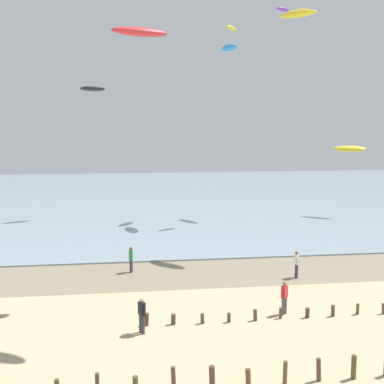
{
  "coord_description": "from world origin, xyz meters",
  "views": [
    {
      "loc": [
        0.72,
        -9.36,
        9.48
      ],
      "look_at": [
        3.72,
        11.9,
        6.77
      ],
      "focal_mm": 48.85,
      "sensor_mm": 36.0,
      "label": 1
    }
  ],
  "objects_px": {
    "kite_aloft_0": "(283,9)",
    "kite_aloft_6": "(93,89)",
    "kite_aloft_5": "(140,32)",
    "kite_aloft_3": "(231,28)",
    "person_left_flank": "(131,259)",
    "kite_aloft_4": "(297,12)",
    "person_nearest_camera": "(297,264)",
    "kite_aloft_8": "(349,149)",
    "kite_aloft_2": "(298,14)",
    "person_far_down_beach": "(142,314)",
    "kite_aloft_9": "(229,48)",
    "person_by_waterline": "(284,297)"
  },
  "relations": [
    {
      "from": "kite_aloft_0",
      "to": "kite_aloft_6",
      "type": "bearing_deg",
      "value": -48.32
    },
    {
      "from": "kite_aloft_6",
      "to": "kite_aloft_5",
      "type": "bearing_deg",
      "value": -108.04
    },
    {
      "from": "kite_aloft_3",
      "to": "person_left_flank",
      "type": "bearing_deg",
      "value": 179.98
    },
    {
      "from": "kite_aloft_3",
      "to": "kite_aloft_5",
      "type": "bearing_deg",
      "value": -174.68
    },
    {
      "from": "kite_aloft_3",
      "to": "kite_aloft_6",
      "type": "distance_m",
      "value": 15.54
    },
    {
      "from": "kite_aloft_0",
      "to": "kite_aloft_4",
      "type": "height_order",
      "value": "kite_aloft_4"
    },
    {
      "from": "kite_aloft_3",
      "to": "kite_aloft_6",
      "type": "bearing_deg",
      "value": 112.6
    },
    {
      "from": "person_nearest_camera",
      "to": "kite_aloft_8",
      "type": "xyz_separation_m",
      "value": [
        13.17,
        21.57,
        6.21
      ]
    },
    {
      "from": "person_left_flank",
      "to": "kite_aloft_8",
      "type": "height_order",
      "value": "kite_aloft_8"
    },
    {
      "from": "kite_aloft_0",
      "to": "kite_aloft_4",
      "type": "bearing_deg",
      "value": -161.63
    },
    {
      "from": "kite_aloft_2",
      "to": "kite_aloft_3",
      "type": "distance_m",
      "value": 15.63
    },
    {
      "from": "kite_aloft_2",
      "to": "kite_aloft_5",
      "type": "xyz_separation_m",
      "value": [
        -12.14,
        -9.48,
        -3.22
      ]
    },
    {
      "from": "person_far_down_beach",
      "to": "kite_aloft_8",
      "type": "distance_m",
      "value": 37.76
    },
    {
      "from": "person_left_flank",
      "to": "kite_aloft_5",
      "type": "xyz_separation_m",
      "value": [
        0.56,
        -4.28,
        13.64
      ]
    },
    {
      "from": "kite_aloft_6",
      "to": "kite_aloft_9",
      "type": "bearing_deg",
      "value": -45.92
    },
    {
      "from": "kite_aloft_2",
      "to": "person_left_flank",
      "type": "bearing_deg",
      "value": -111.79
    },
    {
      "from": "person_far_down_beach",
      "to": "person_left_flank",
      "type": "bearing_deg",
      "value": 91.33
    },
    {
      "from": "kite_aloft_0",
      "to": "person_left_flank",
      "type": "bearing_deg",
      "value": 13.24
    },
    {
      "from": "kite_aloft_3",
      "to": "kite_aloft_9",
      "type": "relative_size",
      "value": 0.85
    },
    {
      "from": "kite_aloft_0",
      "to": "kite_aloft_6",
      "type": "relative_size",
      "value": 0.71
    },
    {
      "from": "kite_aloft_4",
      "to": "kite_aloft_9",
      "type": "bearing_deg",
      "value": 88.09
    },
    {
      "from": "person_nearest_camera",
      "to": "kite_aloft_3",
      "type": "bearing_deg",
      "value": 88.21
    },
    {
      "from": "person_far_down_beach",
      "to": "kite_aloft_3",
      "type": "xyz_separation_m",
      "value": [
        10.78,
        30.9,
        18.55
      ]
    },
    {
      "from": "kite_aloft_5",
      "to": "kite_aloft_0",
      "type": "bearing_deg",
      "value": 39.06
    },
    {
      "from": "kite_aloft_9",
      "to": "kite_aloft_5",
      "type": "bearing_deg",
      "value": 145.23
    },
    {
      "from": "person_by_waterline",
      "to": "kite_aloft_0",
      "type": "relative_size",
      "value": 0.87
    },
    {
      "from": "kite_aloft_4",
      "to": "kite_aloft_8",
      "type": "xyz_separation_m",
      "value": [
        5.04,
        -2.93,
        -14.46
      ]
    },
    {
      "from": "person_by_waterline",
      "to": "person_left_flank",
      "type": "relative_size",
      "value": 1.0
    },
    {
      "from": "kite_aloft_8",
      "to": "kite_aloft_5",
      "type": "bearing_deg",
      "value": 82.27
    },
    {
      "from": "person_by_waterline",
      "to": "kite_aloft_8",
      "type": "xyz_separation_m",
      "value": [
        15.94,
        27.67,
        6.21
      ]
    },
    {
      "from": "person_nearest_camera",
      "to": "kite_aloft_3",
      "type": "xyz_separation_m",
      "value": [
        0.73,
        23.34,
        18.55
      ]
    },
    {
      "from": "person_by_waterline",
      "to": "kite_aloft_9",
      "type": "height_order",
      "value": "kite_aloft_9"
    },
    {
      "from": "person_by_waterline",
      "to": "person_far_down_beach",
      "type": "height_order",
      "value": "same"
    },
    {
      "from": "kite_aloft_5",
      "to": "kite_aloft_8",
      "type": "height_order",
      "value": "kite_aloft_5"
    },
    {
      "from": "kite_aloft_0",
      "to": "kite_aloft_9",
      "type": "xyz_separation_m",
      "value": [
        -5.44,
        -0.58,
        -3.88
      ]
    },
    {
      "from": "kite_aloft_8",
      "to": "kite_aloft_9",
      "type": "height_order",
      "value": "kite_aloft_9"
    },
    {
      "from": "person_left_flank",
      "to": "kite_aloft_2",
      "type": "height_order",
      "value": "kite_aloft_2"
    },
    {
      "from": "person_nearest_camera",
      "to": "kite_aloft_9",
      "type": "xyz_separation_m",
      "value": [
        -0.2,
        19.94,
        16.09
      ]
    },
    {
      "from": "person_by_waterline",
      "to": "kite_aloft_3",
      "type": "distance_m",
      "value": 34.98
    },
    {
      "from": "person_nearest_camera",
      "to": "kite_aloft_5",
      "type": "relative_size",
      "value": 0.54
    },
    {
      "from": "kite_aloft_3",
      "to": "kite_aloft_9",
      "type": "bearing_deg",
      "value": -167.25
    },
    {
      "from": "kite_aloft_6",
      "to": "person_by_waterline",
      "type": "bearing_deg",
      "value": -97.03
    },
    {
      "from": "kite_aloft_6",
      "to": "kite_aloft_2",
      "type": "bearing_deg",
      "value": -72.77
    },
    {
      "from": "person_nearest_camera",
      "to": "kite_aloft_6",
      "type": "xyz_separation_m",
      "value": [
        -13.48,
        24.7,
        12.41
      ]
    },
    {
      "from": "person_left_flank",
      "to": "kite_aloft_9",
      "type": "xyz_separation_m",
      "value": [
        10.08,
        17.24,
        16.09
      ]
    },
    {
      "from": "kite_aloft_8",
      "to": "person_far_down_beach",
      "type": "bearing_deg",
      "value": 88.38
    },
    {
      "from": "kite_aloft_6",
      "to": "kite_aloft_3",
      "type": "bearing_deg",
      "value": -31.64
    },
    {
      "from": "person_by_waterline",
      "to": "kite_aloft_5",
      "type": "bearing_deg",
      "value": 146.96
    },
    {
      "from": "kite_aloft_2",
      "to": "kite_aloft_8",
      "type": "bearing_deg",
      "value": 97.8
    },
    {
      "from": "person_nearest_camera",
      "to": "kite_aloft_8",
      "type": "relative_size",
      "value": 0.51
    }
  ]
}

